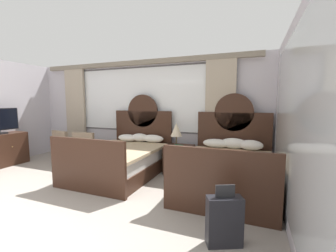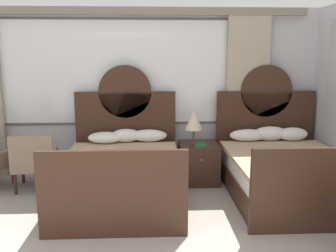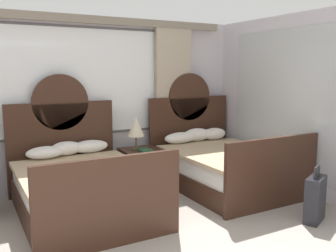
# 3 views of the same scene
# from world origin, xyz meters

# --- Properties ---
(wall_back_window) EXTENTS (6.58, 0.22, 2.70)m
(wall_back_window) POSITION_xyz_m (0.00, 4.36, 1.43)
(wall_back_window) COLOR silver
(wall_back_window) RESTS_ON ground_plane
(wall_right_mirror) EXTENTS (0.08, 4.96, 2.70)m
(wall_right_mirror) POSITION_xyz_m (3.32, 1.91, 1.35)
(wall_right_mirror) COLOR silver
(wall_right_mirror) RESTS_ON ground_plane
(bed_near_window) EXTENTS (1.60, 2.17, 1.80)m
(bed_near_window) POSITION_xyz_m (0.16, 3.22, 0.37)
(bed_near_window) COLOR #382116
(bed_near_window) RESTS_ON ground_plane
(bed_near_mirror) EXTENTS (1.60, 2.17, 1.80)m
(bed_near_mirror) POSITION_xyz_m (2.44, 3.22, 0.37)
(bed_near_mirror) COLOR #382116
(bed_near_mirror) RESTS_ON ground_plane
(nightstand_between_beds) EXTENTS (0.59, 0.62, 0.61)m
(nightstand_between_beds) POSITION_xyz_m (1.30, 3.82, 0.31)
(nightstand_between_beds) COLOR #382116
(nightstand_between_beds) RESTS_ON ground_plane
(table_lamp_on_nightstand) EXTENTS (0.27, 0.27, 0.52)m
(table_lamp_on_nightstand) POSITION_xyz_m (1.22, 3.83, 0.98)
(table_lamp_on_nightstand) COLOR brown
(table_lamp_on_nightstand) RESTS_ON nightstand_between_beds
(book_on_nightstand) EXTENTS (0.18, 0.26, 0.03)m
(book_on_nightstand) POSITION_xyz_m (1.30, 3.70, 0.63)
(book_on_nightstand) COLOR #285133
(book_on_nightstand) RESTS_ON nightstand_between_beds
(suitcase_on_floor) EXTENTS (0.43, 0.32, 0.70)m
(suitcase_on_floor) POSITION_xyz_m (2.59, 1.54, 0.29)
(suitcase_on_floor) COLOR black
(suitcase_on_floor) RESTS_ON ground_plane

